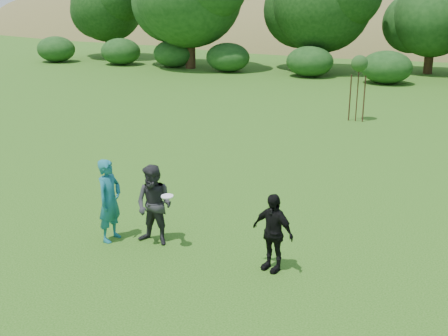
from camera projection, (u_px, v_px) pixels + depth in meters
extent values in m
plane|color=#19470C|center=(169.00, 255.00, 12.20)|extent=(120.00, 120.00, 0.00)
imported|color=#196473|center=(110.00, 200.00, 12.66)|extent=(0.49, 0.72, 1.92)
imported|color=#28272A|center=(154.00, 205.00, 12.48)|extent=(0.92, 0.73, 1.84)
imported|color=black|center=(273.00, 232.00, 11.33)|extent=(1.05, 0.68, 1.65)
cylinder|color=white|center=(167.00, 196.00, 12.07)|extent=(0.27, 0.27, 0.04)
cylinder|color=#382116|center=(357.00, 93.00, 24.11)|extent=(0.05, 0.05, 2.50)
sphere|color=#224719|center=(360.00, 63.00, 23.72)|extent=(0.70, 0.70, 0.70)
cylinder|color=#341F14|center=(350.00, 98.00, 24.30)|extent=(0.06, 0.06, 2.00)
cylinder|color=#3A2316|center=(364.00, 99.00, 24.07)|extent=(0.06, 0.06, 2.00)
ellipsoid|color=olive|center=(247.00, 108.00, 86.53)|extent=(110.00, 70.00, 44.00)
ellipsoid|color=olive|center=(367.00, 104.00, 67.14)|extent=(80.00, 50.00, 28.00)
cylinder|color=#3A2616|center=(109.00, 42.00, 46.33)|extent=(0.65, 0.65, 2.62)
sphere|color=#194214|center=(107.00, 5.00, 45.44)|extent=(5.80, 5.80, 5.80)
cylinder|color=#3A2616|center=(190.00, 46.00, 40.23)|extent=(0.73, 0.73, 3.15)
cylinder|color=#3A2616|center=(320.00, 51.00, 38.63)|extent=(0.68, 0.68, 2.80)
sphere|color=#194214|center=(323.00, 2.00, 37.64)|extent=(6.73, 6.73, 6.73)
cylinder|color=#3A2616|center=(429.00, 57.00, 37.82)|extent=(0.60, 0.60, 2.27)
sphere|color=#194214|center=(433.00, 17.00, 37.03)|extent=(5.22, 5.22, 5.22)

